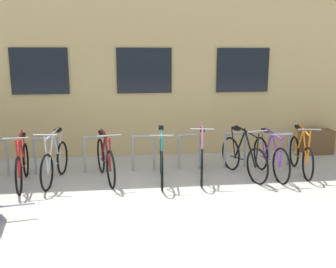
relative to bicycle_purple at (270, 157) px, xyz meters
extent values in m
plane|color=#B2ADA0|center=(-2.44, -1.26, -0.38)|extent=(42.00, 42.00, 0.00)
cube|color=tan|center=(-2.44, 5.15, 2.49)|extent=(28.00, 6.41, 5.75)
cube|color=black|center=(-4.84, 1.92, 1.68)|extent=(1.30, 0.04, 1.06)
cube|color=black|center=(-2.44, 1.92, 1.68)|extent=(1.30, 0.04, 1.06)
cube|color=black|center=(-0.04, 1.92, 1.68)|extent=(1.30, 0.04, 1.06)
cylinder|color=gray|center=(-5.33, 0.64, -0.01)|extent=(0.05, 0.05, 0.75)
cylinder|color=gray|center=(-4.78, 0.64, -0.01)|extent=(0.05, 0.05, 0.75)
cylinder|color=gray|center=(-4.33, 0.64, -0.01)|extent=(0.05, 0.05, 0.75)
cylinder|color=gray|center=(-4.55, 0.64, 0.37)|extent=(0.45, 0.05, 0.05)
cylinder|color=gray|center=(-3.78, 0.64, -0.01)|extent=(0.05, 0.05, 0.75)
cylinder|color=gray|center=(-3.33, 0.64, -0.01)|extent=(0.05, 0.05, 0.75)
cylinder|color=gray|center=(-3.55, 0.64, 0.37)|extent=(0.45, 0.05, 0.05)
cylinder|color=gray|center=(-2.78, 0.64, -0.01)|extent=(0.05, 0.05, 0.75)
cylinder|color=gray|center=(-2.33, 0.64, -0.01)|extent=(0.05, 0.05, 0.75)
cylinder|color=gray|center=(-2.55, 0.64, 0.37)|extent=(0.45, 0.05, 0.05)
cylinder|color=gray|center=(-1.78, 0.64, -0.01)|extent=(0.05, 0.05, 0.75)
cylinder|color=gray|center=(-1.33, 0.64, -0.01)|extent=(0.05, 0.05, 0.75)
cylinder|color=gray|center=(-1.55, 0.64, 0.37)|extent=(0.45, 0.05, 0.05)
cylinder|color=gray|center=(-0.78, 0.64, -0.01)|extent=(0.05, 0.05, 0.75)
cylinder|color=gray|center=(-0.33, 0.64, -0.01)|extent=(0.05, 0.05, 0.75)
cylinder|color=gray|center=(-0.55, 0.64, 0.37)|extent=(0.45, 0.05, 0.05)
cylinder|color=gray|center=(0.22, 0.64, -0.01)|extent=(0.05, 0.05, 0.75)
cylinder|color=gray|center=(0.67, 0.64, -0.01)|extent=(0.05, 0.05, 0.75)
cylinder|color=gray|center=(0.45, 0.64, 0.37)|extent=(0.45, 0.05, 0.05)
torus|color=black|center=(-0.03, 0.48, -0.04)|extent=(0.08, 0.72, 0.72)
torus|color=black|center=(0.03, -0.48, -0.04)|extent=(0.08, 0.72, 0.72)
cylinder|color=#722D99|center=(0.01, -0.22, 0.22)|extent=(0.06, 0.46, 0.66)
cylinder|color=#722D99|center=(-0.01, 0.15, 0.19)|extent=(0.05, 0.34, 0.58)
cylinder|color=#722D99|center=(0.00, -0.07, 0.51)|extent=(0.08, 0.74, 0.10)
cylinder|color=#722D99|center=(-0.01, 0.24, -0.07)|extent=(0.05, 0.49, 0.07)
cylinder|color=#722D99|center=(-0.02, 0.39, 0.21)|extent=(0.04, 0.20, 0.52)
cylinder|color=#722D99|center=(0.03, -0.46, 0.25)|extent=(0.03, 0.08, 0.59)
cube|color=black|center=(-0.02, 0.30, 0.50)|extent=(0.11, 0.21, 0.06)
cylinder|color=gray|center=(0.02, -0.43, 0.57)|extent=(0.44, 0.05, 0.03)
torus|color=black|center=(-1.29, 0.64, -0.04)|extent=(0.19, 0.71, 0.72)
torus|color=black|center=(-1.51, -0.40, -0.04)|extent=(0.19, 0.71, 0.72)
cylinder|color=pink|center=(-1.45, -0.12, 0.28)|extent=(0.14, 0.51, 0.77)
cylinder|color=pink|center=(-1.36, 0.29, 0.20)|extent=(0.11, 0.38, 0.60)
cylinder|color=pink|center=(-1.41, 0.06, 0.57)|extent=(0.21, 0.83, 0.21)
cylinder|color=pink|center=(-1.34, 0.38, -0.07)|extent=(0.13, 0.53, 0.08)
cylinder|color=pink|center=(-1.31, 0.55, 0.22)|extent=(0.06, 0.20, 0.53)
cylinder|color=pink|center=(-1.50, -0.38, 0.31)|extent=(0.04, 0.08, 0.71)
cube|color=black|center=(-1.33, 0.46, 0.51)|extent=(0.14, 0.22, 0.06)
cylinder|color=gray|center=(-1.50, -0.35, 0.69)|extent=(0.44, 0.12, 0.03)
torus|color=black|center=(-4.95, 0.57, -0.05)|extent=(0.13, 0.70, 0.70)
torus|color=black|center=(-4.82, -0.49, -0.05)|extent=(0.13, 0.70, 0.70)
cylinder|color=red|center=(-4.86, -0.20, 0.25)|extent=(0.10, 0.51, 0.71)
cylinder|color=red|center=(-4.91, 0.21, 0.19)|extent=(0.08, 0.39, 0.60)
cylinder|color=red|center=(-4.88, -0.03, 0.53)|extent=(0.14, 0.84, 0.15)
cylinder|color=red|center=(-4.92, 0.30, -0.08)|extent=(0.09, 0.54, 0.07)
cylinder|color=red|center=(-4.94, 0.48, 0.21)|extent=(0.05, 0.20, 0.54)
cylinder|color=red|center=(-4.82, -0.47, 0.27)|extent=(0.04, 0.08, 0.65)
cube|color=black|center=(-4.93, 0.39, 0.51)|extent=(0.12, 0.21, 0.06)
cylinder|color=gray|center=(-4.83, -0.44, 0.62)|extent=(0.44, 0.08, 0.03)
torus|color=black|center=(-2.19, 0.48, -0.03)|extent=(0.10, 0.74, 0.74)
torus|color=black|center=(-2.28, -0.52, -0.03)|extent=(0.10, 0.74, 0.74)
cylinder|color=teal|center=(-2.25, -0.25, 0.25)|extent=(0.08, 0.49, 0.69)
cylinder|color=teal|center=(-2.22, 0.14, 0.25)|extent=(0.07, 0.36, 0.68)
cylinder|color=teal|center=(-2.24, -0.09, 0.58)|extent=(0.10, 0.78, 0.04)
cylinder|color=teal|center=(-2.21, 0.23, -0.06)|extent=(0.07, 0.51, 0.08)
cylinder|color=teal|center=(-2.20, 0.39, 0.27)|extent=(0.04, 0.20, 0.62)
cylinder|color=teal|center=(-2.27, -0.50, 0.27)|extent=(0.03, 0.08, 0.62)
cube|color=black|center=(-2.21, 0.30, 0.61)|extent=(0.12, 0.21, 0.06)
cylinder|color=gray|center=(-2.27, -0.47, 0.61)|extent=(0.44, 0.06, 0.03)
torus|color=black|center=(-3.45, 0.68, -0.04)|extent=(0.21, 0.72, 0.73)
torus|color=black|center=(-3.21, -0.32, -0.04)|extent=(0.21, 0.72, 0.73)
cylinder|color=maroon|center=(-3.28, -0.05, 0.24)|extent=(0.15, 0.49, 0.67)
cylinder|color=maroon|center=(-3.37, 0.34, 0.19)|extent=(0.12, 0.36, 0.58)
cylinder|color=maroon|center=(-3.32, 0.11, 0.52)|extent=(0.22, 0.79, 0.13)
cylinder|color=maroon|center=(-3.39, 0.43, -0.06)|extent=(0.14, 0.51, 0.08)
cylinder|color=maroon|center=(-3.43, 0.59, 0.22)|extent=(0.07, 0.20, 0.51)
cylinder|color=maroon|center=(-3.22, -0.30, 0.26)|extent=(0.05, 0.08, 0.60)
cube|color=black|center=(-3.41, 0.50, 0.50)|extent=(0.14, 0.22, 0.06)
cylinder|color=gray|center=(-3.22, -0.27, 0.59)|extent=(0.43, 0.13, 0.03)
torus|color=black|center=(-4.24, 0.66, -0.06)|extent=(0.13, 0.70, 0.70)
torus|color=black|center=(-4.37, -0.32, -0.06)|extent=(0.13, 0.70, 0.70)
cylinder|color=#B7B7BC|center=(-4.33, -0.05, 0.25)|extent=(0.10, 0.48, 0.73)
cylinder|color=#B7B7BC|center=(-4.28, 0.33, 0.22)|extent=(0.08, 0.35, 0.66)
cylinder|color=#B7B7BC|center=(-4.31, 0.10, 0.57)|extent=(0.14, 0.77, 0.10)
cylinder|color=#B7B7BC|center=(-4.27, 0.41, -0.08)|extent=(0.09, 0.50, 0.07)
cylinder|color=#B7B7BC|center=(-4.25, 0.57, 0.24)|extent=(0.05, 0.20, 0.60)
cylinder|color=#B7B7BC|center=(-4.37, -0.30, 0.27)|extent=(0.04, 0.08, 0.66)
cube|color=black|center=(-4.26, 0.48, 0.57)|extent=(0.13, 0.21, 0.06)
cylinder|color=gray|center=(-4.36, -0.28, 0.63)|extent=(0.44, 0.08, 0.03)
torus|color=black|center=(0.80, 0.63, -0.06)|extent=(0.16, 0.68, 0.69)
torus|color=black|center=(0.63, -0.36, -0.06)|extent=(0.16, 0.68, 0.69)
cylinder|color=orange|center=(0.68, -0.09, 0.24)|extent=(0.12, 0.48, 0.72)
cylinder|color=orange|center=(0.74, 0.29, 0.19)|extent=(0.10, 0.35, 0.62)
cylinder|color=orange|center=(0.70, 0.07, 0.55)|extent=(0.17, 0.77, 0.13)
cylinder|color=orange|center=(0.76, 0.38, -0.09)|extent=(0.11, 0.50, 0.07)
cylinder|color=orange|center=(0.79, 0.54, 0.22)|extent=(0.06, 0.20, 0.57)
cylinder|color=orange|center=(0.63, -0.33, 0.27)|extent=(0.04, 0.08, 0.66)
cube|color=black|center=(0.77, 0.45, 0.53)|extent=(0.13, 0.21, 0.06)
cylinder|color=gray|center=(0.64, -0.31, 0.62)|extent=(0.44, 0.10, 0.03)
torus|color=black|center=(-0.68, 0.53, -0.04)|extent=(0.21, 0.71, 0.72)
torus|color=black|center=(-0.44, -0.44, -0.04)|extent=(0.21, 0.71, 0.72)
cylinder|color=black|center=(-0.50, -0.17, 0.25)|extent=(0.15, 0.48, 0.71)
cylinder|color=black|center=(-0.60, 0.20, 0.21)|extent=(0.12, 0.35, 0.62)
cylinder|color=black|center=(-0.54, -0.02, 0.56)|extent=(0.22, 0.76, 0.12)
cylinder|color=black|center=(-0.62, 0.29, -0.07)|extent=(0.14, 0.50, 0.08)
cylinder|color=black|center=(-0.66, 0.45, 0.24)|extent=(0.07, 0.20, 0.56)
cylinder|color=black|center=(-0.44, -0.42, 0.28)|extent=(0.05, 0.08, 0.64)
cube|color=black|center=(-0.63, 0.36, 0.54)|extent=(0.15, 0.22, 0.06)
cylinder|color=gray|center=(-0.45, -0.39, 0.63)|extent=(0.43, 0.13, 0.03)
cylinder|color=gray|center=(-4.60, -1.57, -0.16)|extent=(0.55, 0.11, 0.03)
cube|color=brown|center=(1.86, 1.59, -0.08)|extent=(0.70, 0.44, 0.60)
camera|label=1|loc=(-2.96, -7.17, 2.05)|focal=40.61mm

